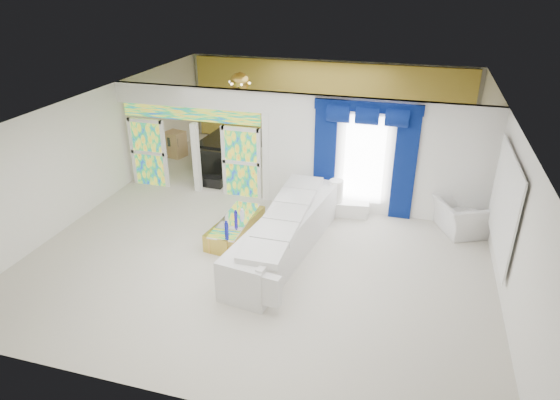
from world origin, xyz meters
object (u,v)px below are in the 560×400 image
(white_sofa, at_px, (287,234))
(coffee_table, at_px, (236,228))
(armchair, at_px, (460,216))
(grand_piano, at_px, (229,152))
(console_table, at_px, (347,209))

(white_sofa, distance_m, coffee_table, 1.40)
(armchair, distance_m, grand_piano, 7.36)
(coffee_table, bearing_deg, white_sofa, -12.53)
(coffee_table, height_order, armchair, armchair)
(console_table, bearing_deg, white_sofa, -116.23)
(white_sofa, height_order, console_table, white_sofa)
(coffee_table, xyz_separation_m, console_table, (2.38, 1.79, -0.03))
(white_sofa, xyz_separation_m, coffee_table, (-1.35, 0.30, -0.22))
(white_sofa, height_order, coffee_table, white_sofa)
(armchair, bearing_deg, grand_piano, 45.89)
(white_sofa, distance_m, console_table, 2.35)
(white_sofa, distance_m, grand_piano, 5.48)
(grand_piano, bearing_deg, console_table, -26.86)
(white_sofa, bearing_deg, coffee_table, 176.00)
(console_table, height_order, armchair, armchair)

